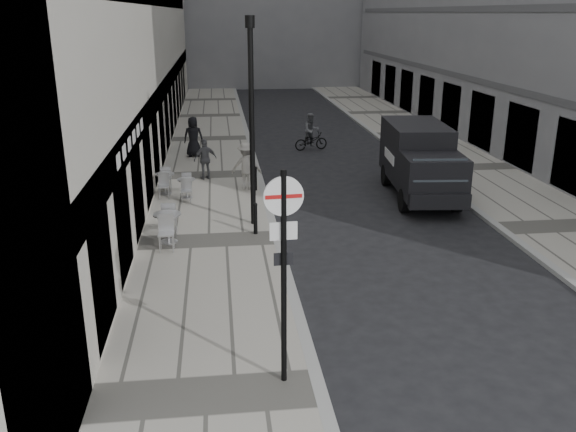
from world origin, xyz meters
name	(u,v)px	position (x,y,z in m)	size (l,w,h in m)	color
sidewalk	(210,176)	(-2.00, 18.00, 0.06)	(4.00, 60.00, 0.12)	gray
far_sidewalk	(467,168)	(9.00, 18.00, 0.06)	(4.00, 60.00, 0.12)	gray
sign_post	(284,251)	(-0.60, 3.00, 2.63)	(0.67, 0.11, 3.92)	black
lamppost	(252,113)	(-0.60, 11.69, 3.60)	(0.28, 0.28, 6.25)	black
bollard_near	(255,219)	(-0.60, 10.74, 0.57)	(0.12, 0.12, 0.91)	black
bollard_far	(255,179)	(-0.29, 15.47, 0.54)	(0.11, 0.11, 0.84)	black
panel_van	(420,158)	(5.62, 14.41, 1.45)	(2.50, 5.62, 2.57)	black
cyclist	(311,136)	(2.93, 22.75, 0.71)	(1.77, 0.96, 1.81)	black
pedestrian_a	(205,159)	(-2.15, 17.35, 0.93)	(0.95, 0.39, 1.61)	#5E5E63
pedestrian_b	(246,166)	(-0.60, 15.74, 1.00)	(1.14, 0.65, 1.76)	gray
pedestrian_c	(193,137)	(-2.73, 21.48, 1.04)	(0.89, 0.58, 1.83)	black
cafe_table_near	(165,182)	(-3.60, 15.35, 0.58)	(0.70, 1.59, 0.90)	#ACACAE
cafe_table_mid	(187,187)	(-2.80, 14.75, 0.54)	(0.64, 1.45, 0.82)	#A3A3A5
cafe_table_far	(168,225)	(-3.15, 10.32, 0.64)	(0.79, 1.79, 1.02)	#B9B9BC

